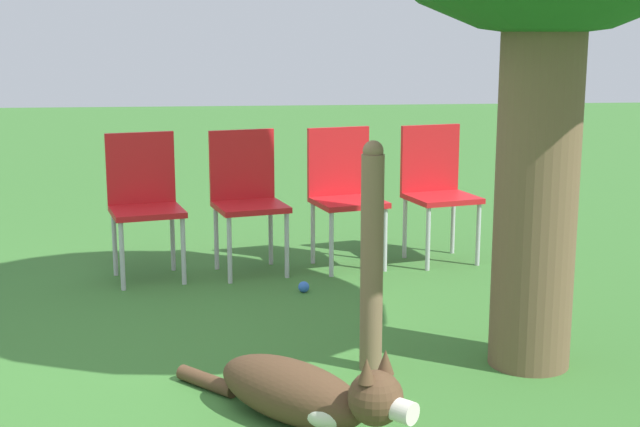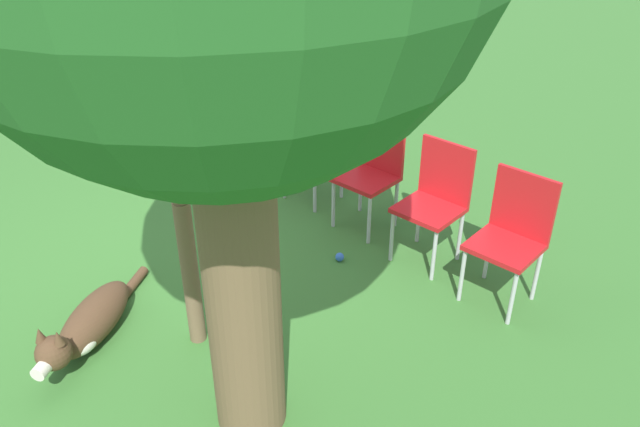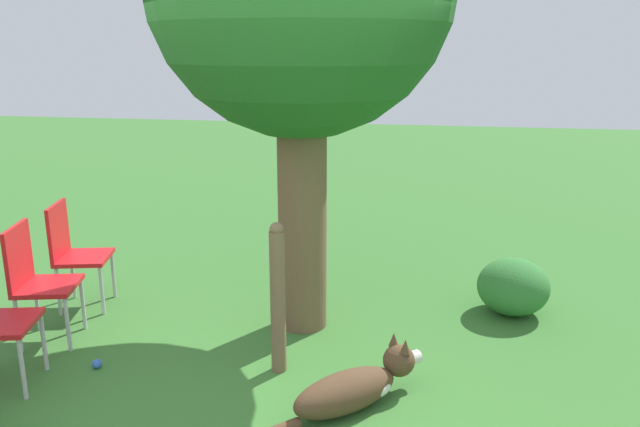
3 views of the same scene
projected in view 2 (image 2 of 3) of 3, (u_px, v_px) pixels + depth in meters
name	position (u px, v px, depth m)	size (l,w,h in m)	color
ground_plane	(184.00, 284.00, 4.60)	(30.00, 30.00, 0.00)	#38702D
dog	(88.00, 325.00, 4.00)	(0.98, 0.94, 0.39)	#513823
fence_post	(190.00, 270.00, 3.81)	(0.11, 0.11, 1.09)	brown
red_chair_0	(319.00, 141.00, 5.51)	(0.51, 0.53, 0.93)	red
red_chair_1	(373.00, 166.00, 5.09)	(0.51, 0.53, 0.93)	red
red_chair_2	(436.00, 195.00, 4.66)	(0.51, 0.53, 0.93)	red
red_chair_3	(512.00, 231.00, 4.23)	(0.51, 0.53, 0.93)	red
tennis_ball	(340.00, 257.00, 4.84)	(0.07, 0.07, 0.07)	blue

